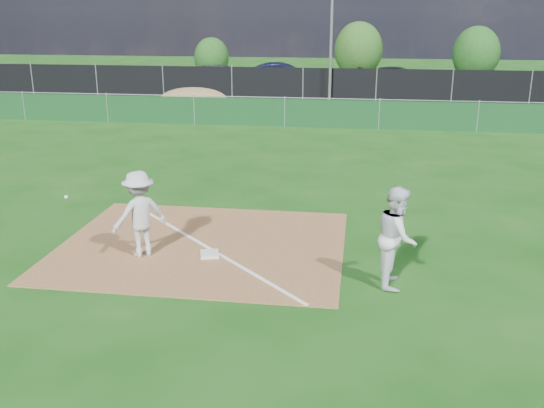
{
  "coord_description": "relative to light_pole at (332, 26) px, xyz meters",
  "views": [
    {
      "loc": [
        3.23,
        -10.71,
        4.79
      ],
      "look_at": [
        1.51,
        1.0,
        1.0
      ],
      "focal_mm": 40.0,
      "sensor_mm": 36.0,
      "label": 1
    }
  ],
  "objects": [
    {
      "name": "black_fence",
      "position": [
        -1.5,
        0.3,
        -3.1
      ],
      "size": [
        46.0,
        0.04,
        1.8
      ],
      "primitive_type": "cube",
      "color": "black",
      "rests_on": "ground"
    },
    {
      "name": "first_base",
      "position": [
        -1.19,
        -22.29,
        -3.94
      ],
      "size": [
        0.46,
        0.46,
        0.08
      ],
      "primitive_type": "cube",
      "rotation": [
        0.0,
        0.0,
        0.28
      ],
      "color": "silver",
      "rests_on": "infield_dirt"
    },
    {
      "name": "car_mid",
      "position": [
        -3.24,
        4.91,
        -3.17
      ],
      "size": [
        5.06,
        1.96,
        1.64
      ],
      "primitive_type": "imported",
      "rotation": [
        0.0,
        0.0,
        1.62
      ],
      "color": "black",
      "rests_on": "parking_lot"
    },
    {
      "name": "car_left",
      "position": [
        -7.0,
        4.19,
        -3.16
      ],
      "size": [
        4.91,
        2.05,
        1.66
      ],
      "primitive_type": "imported",
      "rotation": [
        0.0,
        0.0,
        1.55
      ],
      "color": "#9B9DA2",
      "rests_on": "parking_lot"
    },
    {
      "name": "parking_lot",
      "position": [
        -1.5,
        5.3,
        -4.0
      ],
      "size": [
        46.0,
        9.0,
        0.01
      ],
      "primitive_type": "cube",
      "color": "black",
      "rests_on": "ground"
    },
    {
      "name": "infield_dirt",
      "position": [
        -1.5,
        -21.7,
        -3.99
      ],
      "size": [
        6.0,
        5.0,
        0.02
      ],
      "primitive_type": "cube",
      "color": "brown",
      "rests_on": "ground"
    },
    {
      "name": "car_right",
      "position": [
        4.01,
        5.33,
        -3.26
      ],
      "size": [
        5.27,
        2.82,
        1.45
      ],
      "primitive_type": "imported",
      "rotation": [
        0.0,
        0.0,
        1.73
      ],
      "color": "black",
      "rests_on": "parking_lot"
    },
    {
      "name": "green_fence",
      "position": [
        -1.5,
        -7.7,
        -3.4
      ],
      "size": [
        44.0,
        0.05,
        1.2
      ],
      "primitive_type": "cube",
      "color": "#0F3818",
      "rests_on": "ground"
    },
    {
      "name": "runner",
      "position": [
        2.47,
        -23.05,
        -3.07
      ],
      "size": [
        0.74,
        0.93,
        1.86
      ],
      "primitive_type": "imported",
      "rotation": [
        0.0,
        0.0,
        1.53
      ],
      "color": "silver",
      "rests_on": "ground"
    },
    {
      "name": "tree_right",
      "position": [
        9.46,
        11.28,
        -2.04
      ],
      "size": [
        3.21,
        3.21,
        3.8
      ],
      "color": "#382316",
      "rests_on": "ground"
    },
    {
      "name": "light_pole",
      "position": [
        0.0,
        0.0,
        0.0
      ],
      "size": [
        0.16,
        0.16,
        8.0
      ],
      "primitive_type": "cylinder",
      "color": "slate",
      "rests_on": "ground"
    },
    {
      "name": "foul_line",
      "position": [
        -1.5,
        -21.7,
        -3.98
      ],
      "size": [
        5.01,
        5.01,
        0.01
      ],
      "primitive_type": "cube",
      "rotation": [
        0.0,
        0.0,
        0.79
      ],
      "color": "white",
      "rests_on": "infield_dirt"
    },
    {
      "name": "tree_mid",
      "position": [
        1.37,
        11.57,
        -1.9
      ],
      "size": [
        3.43,
        3.43,
        4.07
      ],
      "color": "#382316",
      "rests_on": "ground"
    },
    {
      "name": "dirt_mound",
      "position": [
        -6.5,
        -4.2,
        -3.42
      ],
      "size": [
        3.38,
        2.6,
        1.17
      ],
      "primitive_type": "ellipsoid",
      "color": "olive",
      "rests_on": "ground"
    },
    {
      "name": "play_at_first",
      "position": [
        -2.57,
        -22.44,
        -3.1
      ],
      "size": [
        2.24,
        1.26,
        1.77
      ],
      "color": "silver",
      "rests_on": "infield_dirt"
    },
    {
      "name": "tree_left",
      "position": [
        -9.09,
        10.25,
        -2.47
      ],
      "size": [
        2.51,
        2.51,
        2.97
      ],
      "color": "#382316",
      "rests_on": "ground"
    },
    {
      "name": "ground",
      "position": [
        -1.5,
        -12.7,
        -4.0
      ],
      "size": [
        90.0,
        90.0,
        0.0
      ],
      "primitive_type": "plane",
      "color": "#12430E",
      "rests_on": "ground"
    }
  ]
}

